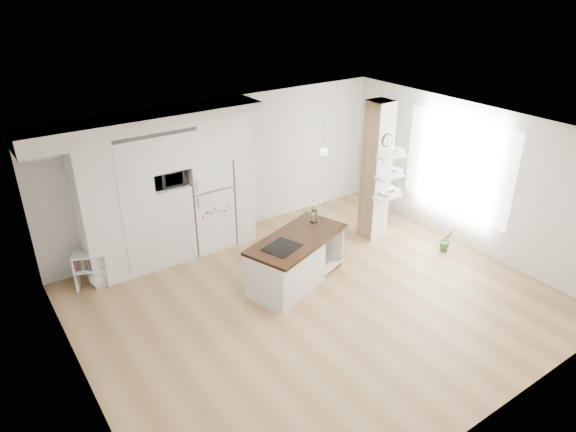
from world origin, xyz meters
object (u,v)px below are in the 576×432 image
at_px(refrigerator, 208,203).
at_px(floor_plant_a, 446,240).
at_px(bookshelf, 94,271).
at_px(kitchen_island, 290,263).

height_order(refrigerator, floor_plant_a, refrigerator).
height_order(refrigerator, bookshelf, refrigerator).
height_order(bookshelf, floor_plant_a, bookshelf).
bearing_deg(kitchen_island, floor_plant_a, -32.22).
xyz_separation_m(kitchen_island, floor_plant_a, (3.08, -0.70, -0.21)).
bearing_deg(bookshelf, floor_plant_a, -2.16).
distance_m(refrigerator, floor_plant_a, 4.52).
bearing_deg(refrigerator, kitchen_island, -77.84).
relative_size(bookshelf, floor_plant_a, 1.42).
relative_size(kitchen_island, bookshelf, 3.19).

